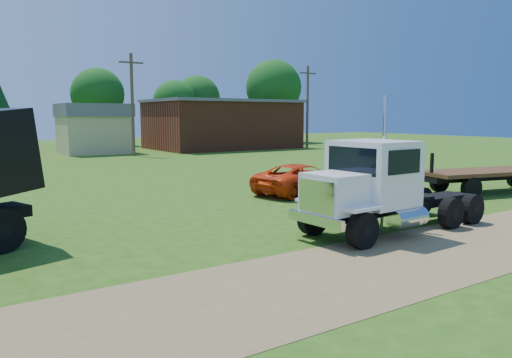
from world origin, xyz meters
TOP-DOWN VIEW (x-y plane):
  - ground at (0.00, 0.00)m, footprint 140.00×140.00m
  - dirt_track at (0.00, 0.00)m, footprint 120.00×4.20m
  - white_semi_tractor at (1.65, 2.35)m, footprint 7.09×2.67m
  - orange_pickup at (4.82, 9.77)m, footprint 5.31×3.14m
  - flatbed_trailer at (12.63, 4.99)m, footprint 7.97×3.97m
  - spectator_b at (6.79, 6.21)m, footprint 0.92×0.72m
  - brick_building at (18.00, 40.00)m, footprint 15.40×10.40m
  - tan_shed at (4.00, 40.00)m, footprint 6.20×5.40m
  - utility_poles at (6.00, 35.00)m, footprint 42.20×0.28m
  - tree_row at (4.72, 49.84)m, footprint 58.33×15.33m

SIDE VIEW (x-z plane):
  - ground at x=0.00m, z-range 0.00..0.00m
  - dirt_track at x=0.00m, z-range 0.00..0.01m
  - orange_pickup at x=4.82m, z-range 0.00..1.38m
  - flatbed_trailer at x=12.63m, z-range -0.14..1.82m
  - spectator_b at x=6.79m, z-range 0.00..1.88m
  - white_semi_tractor at x=1.65m, z-range -0.67..3.57m
  - tan_shed at x=4.00m, z-range 0.07..4.77m
  - brick_building at x=18.00m, z-range 0.01..5.31m
  - utility_poles at x=6.00m, z-range 0.21..9.21m
  - tree_row at x=4.72m, z-range 0.96..12.69m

